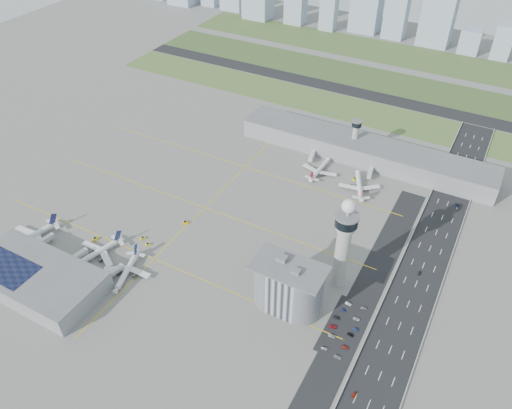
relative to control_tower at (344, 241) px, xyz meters
The scene contains 57 objects.
ground 80.47m from the control_tower, behind, with size 1000.00×1000.00×0.00m, color gray.
grass_strip_0 238.28m from the control_tower, 112.98° to the left, with size 480.00×50.00×0.08m, color #576C33.
grass_strip_1 308.14m from the control_tower, 107.49° to the left, with size 480.00×60.00×0.08m, color #42592A.
grass_strip_2 384.80m from the control_tower, 103.89° to the left, with size 480.00×70.00×0.08m, color #3C5327.
runway 272.40m from the control_tower, 109.91° to the left, with size 480.00×22.00×0.10m, color black.
highway 56.01m from the control_tower, 10.54° to the right, with size 28.00×500.00×0.10m, color black.
barrier_left 45.73m from the control_tower, 15.42° to the right, with size 0.60×500.00×1.20m, color #9E9E99.
barrier_right 67.08m from the control_tower, ahead, with size 0.60×500.00×1.20m, color #9E9E99.
landside_road 43.28m from the control_tower, 45.00° to the right, with size 18.00×260.00×0.08m, color black.
parking_lot 48.79m from the control_tower, 61.93° to the right, with size 20.00×44.00×0.10m, color black.
taxiway_line_h_0 123.35m from the control_tower, 161.26° to the right, with size 260.00×0.60×0.01m, color yellow.
taxiway_line_h_1 119.40m from the control_tower, 168.89° to the left, with size 260.00×0.60×0.01m, color yellow.
taxiway_line_h_2 143.16m from the control_tower, 143.79° to the left, with size 260.00×0.60×0.01m, color yellow.
taxiway_line_v 119.40m from the control_tower, 168.89° to the left, with size 0.60×260.00×0.01m, color yellow.
control_tower is the anchor object (origin of this frame).
secondary_tower 148.97m from the control_tower, 106.48° to the left, with size 8.60×8.60×31.90m.
admin_building 41.10m from the control_tower, 123.70° to the right, with size 42.00×24.00×33.50m.
terminal_pier 146.15m from the control_tower, 102.88° to the left, with size 210.00×32.00×15.80m.
near_terminal 185.86m from the control_tower, 150.65° to the right, with size 84.00×42.00×13.00m.
airplane_near_a 207.54m from the control_tower, 161.89° to the right, with size 41.67×35.42×11.67m, color white, non-canonical shape.
airplane_near_b 158.10m from the control_tower, 159.84° to the right, with size 38.35×32.60×10.74m, color white, non-canonical shape.
airplane_near_c 134.54m from the control_tower, 154.19° to the right, with size 36.65×31.15×10.26m, color white, non-canonical shape.
airplane_far_a 122.08m from the control_tower, 118.31° to the left, with size 34.75×29.54×9.73m, color white, non-canonical shape.
airplane_far_b 105.26m from the control_tower, 102.07° to the left, with size 37.57×31.94×10.52m, color white, non-canonical shape.
jet_bridge_near_0 200.06m from the control_tower, 159.55° to the right, with size 14.00×3.00×5.70m, color silver, non-canonical shape.
jet_bridge_near_1 172.69m from the control_tower, 156.00° to the right, with size 14.00×3.00×5.70m, color silver, non-canonical shape.
jet_bridge_near_2 146.36m from the control_tower, 151.10° to the right, with size 14.00×3.00×5.70m, color silver, non-canonical shape.
jet_bridge_far_0 145.99m from the control_tower, 119.45° to the left, with size 14.00×3.00×5.70m, color silver, non-canonical shape.
jet_bridge_far_1 129.66m from the control_tower, 99.16° to the left, with size 14.00×3.00×5.70m, color silver, non-canonical shape.
tug_0 167.24m from the control_tower, 164.98° to the right, with size 2.46×3.58×2.08m, color gold, non-canonical shape.
tug_1 137.34m from the control_tower, 168.54° to the right, with size 2.19×3.18×1.85m, color yellow, non-canonical shape.
tug_2 131.61m from the control_tower, 166.57° to the right, with size 2.05×2.98×1.73m, color yellow, non-canonical shape.
tug_3 119.42m from the control_tower, behind, with size 2.43×3.53×2.05m, color #E3BC06, non-canonical shape.
tug_4 116.85m from the control_tower, 120.81° to the left, with size 2.28×3.32×1.93m, color yellow, non-canonical shape.
tug_5 116.36m from the control_tower, 104.73° to the left, with size 2.16×3.14×1.83m, color yellow, non-canonical shape.
car_lot_0 60.75m from the control_tower, 76.82° to the right, with size 1.45×3.59×1.22m, color silver.
car_lot_1 53.57m from the control_tower, 73.10° to the right, with size 1.36×3.90×1.28m, color gray.
car_lot_2 48.72m from the control_tower, 72.78° to the right, with size 2.07×4.50×1.25m, color #AA1E26.
car_lot_3 44.21m from the control_tower, 69.24° to the right, with size 1.53×3.76×1.09m, color black.
car_lot_4 40.97m from the control_tower, 60.15° to the right, with size 1.29×3.21×1.09m, color navy.
car_lot_5 38.76m from the control_tower, 47.82° to the right, with size 1.33×3.81×1.26m, color white.
car_lot_6 64.14m from the control_tower, 68.51° to the right, with size 1.85×4.02×1.12m, color #A5A5A5.
car_lot_7 58.73m from the control_tower, 63.72° to the right, with size 1.69×4.16×1.21m, color #A3271E.
car_lot_8 52.26m from the control_tower, 58.07° to the right, with size 1.50×3.72×1.27m, color black.
car_lot_9 49.98m from the control_tower, 52.38° to the right, with size 1.20×3.43×1.13m, color navy.
car_lot_10 45.26m from the control_tower, 47.01° to the right, with size 1.85×4.01×1.11m, color silver.
car_lot_11 42.12m from the control_tower, 29.63° to the right, with size 1.55×3.81×1.11m, color #959595.
car_hw_0 82.92m from the control_tower, 62.35° to the right, with size 1.46×3.63×1.24m, color #981807.
car_hw_1 63.10m from the control_tower, 36.55° to the left, with size 1.16×3.33×1.10m, color black.
car_hw_2 128.04m from the control_tower, 66.23° to the left, with size 1.82×3.94×1.10m, color navy.
car_hw_4 178.14m from the control_tower, 78.39° to the left, with size 1.39×3.45×1.17m, color gray.
skyline_bldg_6 445.75m from the control_tower, 113.08° to the left, with size 20.04×16.03×45.20m, color #9EADC1.
skyline_bldg_7 448.60m from the control_tower, 107.04° to the left, with size 35.76×28.61×61.22m, color #9EADC1.
skyline_bldg_8 433.37m from the control_tower, 102.18° to the left, with size 26.33×21.06×83.39m, color #9EADC1.
skyline_bldg_9 426.39m from the control_tower, 95.62° to the left, with size 36.96×29.57×62.11m, color #9EADC1.
skyline_bldg_10 416.22m from the control_tower, 89.82° to the left, with size 23.01×18.41×27.75m, color #9EADC1.
skyline_bldg_11 417.21m from the control_tower, 85.01° to the left, with size 20.22×16.18×38.97m, color #9EADC1.
Camera 1 is at (128.30, -199.96, 230.01)m, focal length 35.00 mm.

